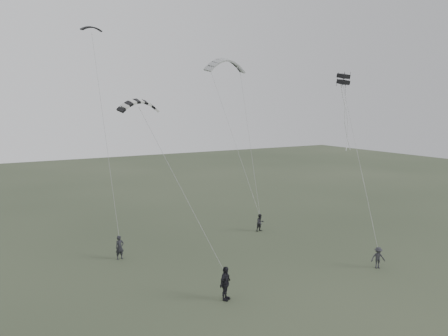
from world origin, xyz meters
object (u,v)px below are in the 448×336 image
flyer_far (378,258)px  kite_pale_large (226,60)px  kite_dark_small (91,27)px  kite_striped (139,101)px  kite_box (343,79)px  flyer_right (260,223)px  flyer_center (225,283)px  flyer_left (120,247)px

flyer_far → kite_pale_large: 22.94m
kite_pale_large → kite_dark_small: bearing=-171.1°
kite_dark_small → kite_pale_large: (13.29, 3.00, -1.43)m
kite_pale_large → kite_striped: (-12.00, -9.43, -4.06)m
flyer_far → kite_box: size_ratio=1.97×
flyer_right → kite_box: kite_box is taller
flyer_center → kite_pale_large: 24.06m
kite_box → kite_striped: bearing=166.2°
flyer_center → flyer_far: bearing=-38.5°
flyer_right → flyer_far: flyer_right is taller
flyer_center → kite_dark_small: size_ratio=1.27×
flyer_center → kite_striped: bearing=73.5°
flyer_left → flyer_center: bearing=-79.2°
kite_dark_small → kite_box: (16.41, -9.39, -3.79)m
flyer_center → kite_pale_large: bearing=26.0°
kite_box → flyer_far: bearing=-108.0°
kite_dark_small → kite_box: bearing=-35.7°
flyer_left → flyer_far: flyer_left is taller
kite_pale_large → flyer_far: bearing=-88.3°
flyer_far → kite_dark_small: bearing=162.6°
kite_dark_small → kite_pale_large: 13.70m
flyer_left → flyer_right: size_ratio=1.11×
flyer_right → flyer_far: bearing=-86.3°
flyer_left → kite_striped: 10.64m
kite_dark_small → kite_striped: bearing=-84.6°
kite_striped → flyer_right: bearing=9.1°
flyer_left → kite_pale_large: (12.94, 7.19, 14.42)m
flyer_left → flyer_right: flyer_left is taller
flyer_left → kite_dark_small: bearing=86.9°
flyer_right → flyer_far: 11.42m
flyer_center → kite_dark_small: (-3.56, 13.73, 15.72)m
flyer_left → kite_box: (16.06, -5.20, 12.06)m
flyer_center → flyer_far: flyer_center is taller
flyer_right → kite_pale_large: size_ratio=0.36×
flyer_left → kite_dark_small: (-0.35, 4.19, 15.85)m
flyer_center → kite_pale_large: size_ratio=0.46×
flyer_center → kite_striped: size_ratio=0.72×
flyer_far → kite_box: 13.35m
flyer_center → kite_dark_small: kite_dark_small is taller
flyer_right → kite_box: (3.32, -5.98, 12.14)m
flyer_far → kite_pale_large: bearing=122.5°
flyer_center → kite_striped: kite_striped is taller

